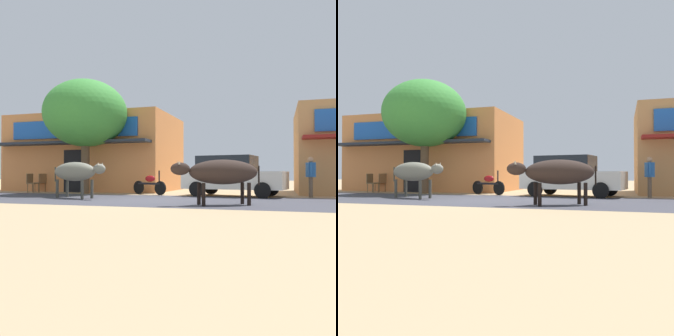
% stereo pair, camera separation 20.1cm
% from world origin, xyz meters
% --- Properties ---
extents(ground, '(80.00, 80.00, 0.00)m').
position_xyz_m(ground, '(0.00, 0.00, 0.00)').
color(ground, tan).
extents(asphalt_road, '(72.00, 5.24, 0.00)m').
position_xyz_m(asphalt_road, '(0.00, 0.00, 0.00)').
color(asphalt_road, '#3F3F48').
rests_on(asphalt_road, ground).
extents(storefront_left_cafe, '(8.72, 6.06, 4.05)m').
position_xyz_m(storefront_left_cafe, '(-5.34, 6.61, 2.03)').
color(storefront_left_cafe, '#DE884A').
rests_on(storefront_left_cafe, ground).
extents(roadside_tree, '(3.89, 3.89, 5.29)m').
position_xyz_m(roadside_tree, '(-4.13, 3.17, 3.72)').
color(roadside_tree, brown).
rests_on(roadside_tree, ground).
extents(parked_hatchback_car, '(4.24, 2.40, 1.64)m').
position_xyz_m(parked_hatchback_car, '(2.67, 3.07, 0.84)').
color(parked_hatchback_car, silver).
rests_on(parked_hatchback_car, ground).
extents(parked_motorcycle, '(1.77, 0.82, 1.05)m').
position_xyz_m(parked_motorcycle, '(-0.94, 3.17, 0.47)').
color(parked_motorcycle, black).
rests_on(parked_motorcycle, ground).
extents(cow_near_brown, '(2.71, 1.33, 1.35)m').
position_xyz_m(cow_near_brown, '(-2.79, 0.14, 0.98)').
color(cow_near_brown, slate).
rests_on(cow_near_brown, ground).
extents(cow_far_dark, '(2.54, 1.61, 1.32)m').
position_xyz_m(cow_far_dark, '(2.90, -1.33, 0.95)').
color(cow_far_dark, '#31241F').
rests_on(cow_far_dark, ground).
extents(pedestrian_by_shop, '(0.35, 0.61, 1.56)m').
position_xyz_m(pedestrian_by_shop, '(5.65, 3.07, 0.91)').
color(pedestrian_by_shop, brown).
rests_on(pedestrian_by_shop, ground).
extents(cafe_chair_near_tree, '(0.46, 0.46, 0.92)m').
position_xyz_m(cafe_chair_near_tree, '(-6.99, 3.07, 0.51)').
color(cafe_chair_near_tree, brown).
rests_on(cafe_chair_near_tree, ground).
extents(cafe_chair_by_doorway, '(0.55, 0.55, 0.92)m').
position_xyz_m(cafe_chair_by_doorway, '(-7.06, 3.88, 0.51)').
color(cafe_chair_by_doorway, brown).
rests_on(cafe_chair_by_doorway, ground).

